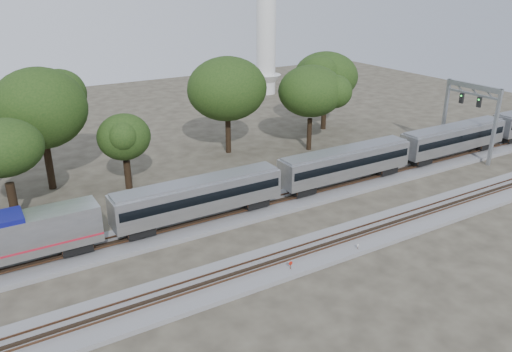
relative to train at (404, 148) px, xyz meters
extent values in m
plane|color=#383328|center=(-25.52, -6.00, -3.12)|extent=(160.00, 160.00, 0.00)
cube|color=slate|center=(-25.52, 0.00, -2.92)|extent=(160.00, 5.00, 0.40)
cube|color=brown|center=(-25.52, -0.72, -2.46)|extent=(160.00, 0.08, 0.15)
cube|color=brown|center=(-25.52, 0.72, -2.46)|extent=(160.00, 0.08, 0.15)
cube|color=slate|center=(-25.52, -10.00, -2.92)|extent=(160.00, 5.00, 0.40)
cube|color=brown|center=(-25.52, -10.72, -2.46)|extent=(160.00, 0.08, 0.15)
cube|color=brown|center=(-25.52, -9.28, -2.46)|extent=(160.00, 0.08, 0.15)
cube|color=silver|center=(-41.95, 0.00, 0.07)|extent=(10.22, 2.89, 3.18)
cube|color=#A7192B|center=(-43.11, 0.00, -0.75)|extent=(12.53, 2.93, 0.17)
cube|color=black|center=(-39.01, 0.00, -1.95)|extent=(2.51, 2.12, 0.87)
cube|color=silver|center=(-27.36, 0.00, -0.07)|extent=(16.78, 2.89, 2.89)
cube|color=black|center=(-27.36, 0.00, 0.21)|extent=(16.20, 2.94, 0.87)
cube|color=gray|center=(-27.36, 0.00, 1.42)|extent=(16.39, 2.31, 0.34)
cube|color=black|center=(-33.44, 0.00, -1.95)|extent=(2.51, 2.12, 0.87)
cube|color=black|center=(-21.29, 0.00, -1.95)|extent=(2.51, 2.12, 0.87)
cube|color=silver|center=(-9.20, 0.00, -0.07)|extent=(16.78, 2.89, 2.89)
cube|color=black|center=(-9.20, 0.00, 0.21)|extent=(16.20, 2.94, 0.87)
cube|color=gray|center=(-9.20, 0.00, 1.42)|extent=(16.39, 2.31, 0.34)
cube|color=black|center=(-15.28, 0.00, -1.95)|extent=(2.51, 2.12, 0.87)
cube|color=black|center=(-3.13, 0.00, -1.95)|extent=(2.51, 2.12, 0.87)
cube|color=silver|center=(8.95, 0.00, -0.07)|extent=(16.78, 2.89, 2.89)
cube|color=black|center=(8.95, 0.00, 0.21)|extent=(16.20, 2.94, 0.87)
cube|color=gray|center=(8.95, 0.00, 1.42)|extent=(16.39, 2.31, 0.34)
cube|color=black|center=(2.88, 0.00, -1.95)|extent=(2.51, 2.12, 0.87)
cube|color=black|center=(15.03, 0.00, -1.95)|extent=(2.51, 2.12, 0.87)
cube|color=black|center=(21.03, 0.00, -1.95)|extent=(2.51, 2.12, 0.87)
cylinder|color=#512D19|center=(-24.69, -11.59, -2.64)|extent=(0.06, 0.06, 0.96)
cylinder|color=#B8180D|center=(-24.69, -11.59, -2.21)|extent=(0.34, 0.04, 0.34)
cylinder|color=#512D19|center=(-17.82, -11.94, -2.74)|extent=(0.05, 0.05, 0.77)
cylinder|color=silver|center=(-17.82, -11.94, -2.39)|extent=(0.27, 0.12, 0.27)
cube|color=#512D19|center=(-17.51, -11.99, -2.97)|extent=(0.54, 0.38, 0.30)
cylinder|color=silver|center=(9.74, 47.41, 10.55)|extent=(3.91, 3.91, 27.34)
cone|color=silver|center=(9.74, 47.41, -1.17)|extent=(6.25, 6.25, 3.91)
cube|color=gray|center=(11.45, -3.82, 1.80)|extent=(0.38, 0.38, 9.83)
cube|color=gray|center=(11.45, 3.82, 1.80)|extent=(0.38, 0.38, 9.83)
cube|color=gray|center=(11.45, 0.00, 6.38)|extent=(0.44, 8.08, 0.66)
cube|color=gray|center=(11.45, 0.00, 5.40)|extent=(0.27, 8.08, 0.27)
cube|color=black|center=(11.13, -1.31, 4.64)|extent=(0.27, 0.55, 1.31)
cube|color=black|center=(11.13, 1.31, 4.64)|extent=(0.27, 0.55, 1.31)
cylinder|color=black|center=(-42.62, 9.74, -1.05)|extent=(0.70, 0.70, 4.15)
ellipsoid|color=#1B3411|center=(-42.62, 9.74, 4.58)|extent=(7.82, 7.82, 6.65)
cylinder|color=black|center=(-37.98, 16.92, -0.61)|extent=(0.70, 0.70, 5.02)
ellipsoid|color=#1B3411|center=(-37.98, 16.92, 6.20)|extent=(9.46, 9.46, 8.04)
cylinder|color=black|center=(-30.47, 12.52, -1.48)|extent=(0.70, 0.70, 3.29)
ellipsoid|color=#1B3411|center=(-30.47, 12.52, 2.98)|extent=(6.20, 6.20, 5.27)
cylinder|color=black|center=(-14.77, 17.82, -0.74)|extent=(0.70, 0.70, 4.75)
ellipsoid|color=#1B3411|center=(-14.77, 17.82, 5.70)|extent=(8.96, 8.96, 7.61)
cylinder|color=black|center=(-4.53, 13.15, -0.90)|extent=(0.70, 0.70, 4.44)
ellipsoid|color=#1B3411|center=(-4.53, 13.15, 5.13)|extent=(8.38, 8.38, 7.12)
cylinder|color=black|center=(3.63, 20.30, -0.87)|extent=(0.70, 0.70, 4.50)
ellipsoid|color=#1B3411|center=(3.63, 20.30, 5.23)|extent=(8.48, 8.48, 7.21)
camera|label=1|loc=(-44.99, -40.02, 19.21)|focal=35.00mm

